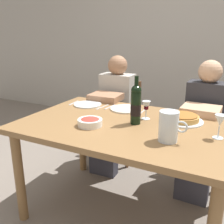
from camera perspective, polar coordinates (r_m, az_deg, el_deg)
name	(u,v)px	position (r m, az deg, el deg)	size (l,w,h in m)	color
ground_plane	(125,212)	(2.22, 2.86, -21.25)	(8.00, 8.00, 0.00)	slate
back_wall	(192,31)	(3.87, 17.39, 16.82)	(8.00, 0.10, 2.80)	#B2ADA3
dining_table	(126,135)	(1.88, 3.16, -5.08)	(1.50, 1.00, 0.76)	olive
wine_bottle	(136,104)	(1.79, 5.32, 1.68)	(0.07, 0.07, 0.34)	black
water_pitcher	(169,128)	(1.55, 12.47, -3.53)	(0.17, 0.12, 0.19)	silver
baked_tart	(183,118)	(1.93, 15.43, -1.27)	(0.30, 0.30, 0.06)	silver
salad_bowl	(90,122)	(1.78, -4.92, -2.17)	(0.17, 0.17, 0.06)	white
wine_glass_left_diner	(220,121)	(1.67, 22.89, -1.94)	(0.07, 0.07, 0.15)	silver
wine_glass_right_diner	(146,106)	(1.91, 7.62, 1.24)	(0.06, 0.06, 0.14)	silver
dinner_plate_left_setting	(126,109)	(2.16, 3.09, 0.70)	(0.26, 0.26, 0.01)	silver
dinner_plate_right_setting	(88,105)	(2.29, -5.43, 1.67)	(0.24, 0.24, 0.01)	silver
fork_left_setting	(110,107)	(2.22, -0.45, 1.12)	(0.16, 0.01, 0.01)	silver
knife_left_setting	(143,112)	(2.10, 6.82, 0.08)	(0.18, 0.01, 0.01)	silver
knife_right_setting	(102,107)	(2.22, -2.15, 1.11)	(0.18, 0.01, 0.01)	silver
spoon_right_setting	(74,103)	(2.38, -8.49, 2.01)	(0.16, 0.01, 0.01)	silver
chair_left	(122,115)	(2.89, 2.19, -0.57)	(0.41, 0.41, 0.87)	brown
diner_left	(113,110)	(2.64, 0.20, 0.48)	(0.35, 0.51, 1.16)	#B7B2A8
chair_right	(205,129)	(2.62, 20.07, -3.55)	(0.41, 0.41, 0.87)	brown
diner_right	(202,125)	(2.36, 19.48, -2.67)	(0.35, 0.51, 1.16)	#2D2D33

